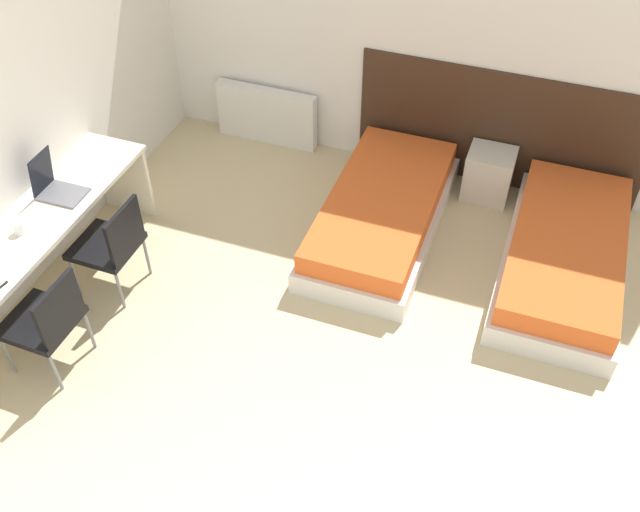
{
  "coord_description": "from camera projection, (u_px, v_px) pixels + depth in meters",
  "views": [
    {
      "loc": [
        1.26,
        -0.97,
        4.07
      ],
      "look_at": [
        0.0,
        2.49,
        0.55
      ],
      "focal_mm": 40.0,
      "sensor_mm": 36.0,
      "label": 1
    }
  ],
  "objects": [
    {
      "name": "wall_back",
      "position": [
        405.0,
        26.0,
        5.94
      ],
      "size": [
        5.47,
        0.05,
        2.7
      ],
      "color": "white",
      "rests_on": "ground_plane"
    },
    {
      "name": "wall_left",
      "position": [
        4.0,
        117.0,
        4.95
      ],
      "size": [
        0.05,
        5.53,
        2.7
      ],
      "color": "white",
      "rests_on": "ground_plane"
    },
    {
      "name": "headboard_panel",
      "position": [
        499.0,
        131.0,
        6.23
      ],
      "size": [
        2.53,
        0.03,
        1.11
      ],
      "color": "#382316",
      "rests_on": "ground_plane"
    },
    {
      "name": "bed_near_window",
      "position": [
        382.0,
        213.0,
        6.0
      ],
      "size": [
        0.92,
        1.94,
        0.38
      ],
      "color": "silver",
      "rests_on": "ground_plane"
    },
    {
      "name": "bed_near_door",
      "position": [
        564.0,
        256.0,
        5.62
      ],
      "size": [
        0.92,
        1.94,
        0.38
      ],
      "color": "silver",
      "rests_on": "ground_plane"
    },
    {
      "name": "nightstand",
      "position": [
        489.0,
        174.0,
        6.32
      ],
      "size": [
        0.4,
        0.36,
        0.46
      ],
      "color": "beige",
      "rests_on": "ground_plane"
    },
    {
      "name": "radiator",
      "position": [
        267.0,
        115.0,
        6.91
      ],
      "size": [
        1.0,
        0.12,
        0.56
      ],
      "color": "silver",
      "rests_on": "ground_plane"
    },
    {
      "name": "desk",
      "position": [
        26.0,
        251.0,
        5.06
      ],
      "size": [
        0.53,
        2.53,
        0.74
      ],
      "color": "beige",
      "rests_on": "ground_plane"
    },
    {
      "name": "chair_near_laptop",
      "position": [
        111.0,
        243.0,
        5.33
      ],
      "size": [
        0.46,
        0.46,
        0.82
      ],
      "rotation": [
        0.0,
        0.0,
        -0.01
      ],
      "color": "black",
      "rests_on": "ground_plane"
    },
    {
      "name": "chair_near_notebook",
      "position": [
        46.0,
        319.0,
        4.78
      ],
      "size": [
        0.46,
        0.46,
        0.82
      ],
      "rotation": [
        0.0,
        0.0,
        -0.02
      ],
      "color": "black",
      "rests_on": "ground_plane"
    },
    {
      "name": "laptop",
      "position": [
        55.0,
        186.0,
        5.26
      ],
      "size": [
        0.34,
        0.25,
        0.34
      ],
      "rotation": [
        0.0,
        0.0,
        0.02
      ],
      "color": "slate",
      "rests_on": "desk"
    },
    {
      "name": "mug",
      "position": [
        19.0,
        228.0,
        4.96
      ],
      "size": [
        0.08,
        0.08,
        0.09
      ],
      "color": "white",
      "rests_on": "desk"
    }
  ]
}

